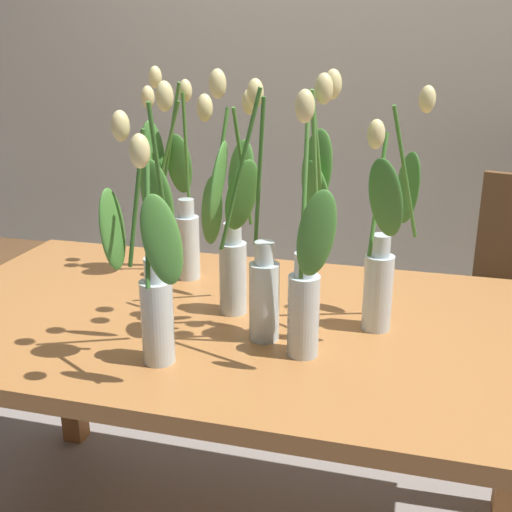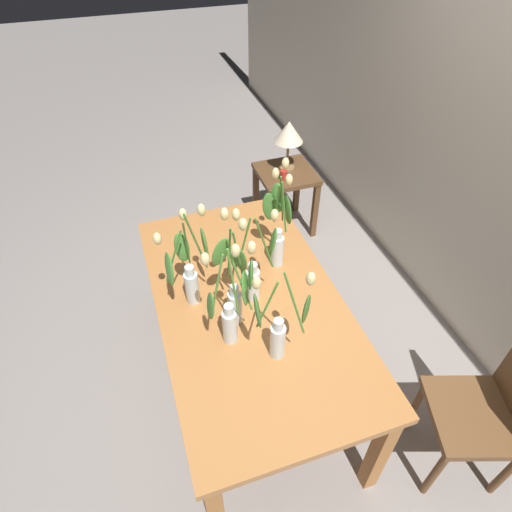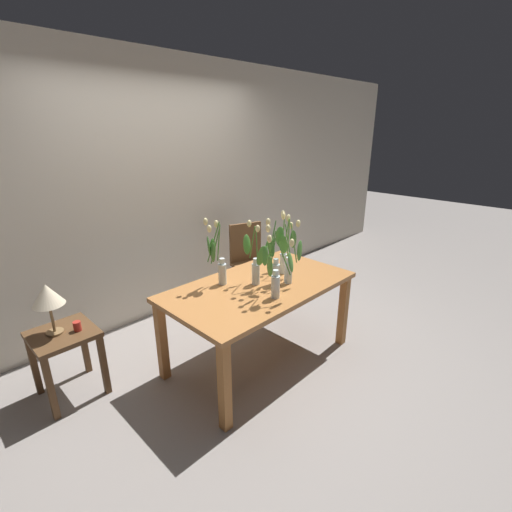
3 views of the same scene
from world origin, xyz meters
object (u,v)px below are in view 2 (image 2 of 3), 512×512
at_px(tulip_vase_4, 189,270).
at_px(tulip_vase_5, 253,271).
at_px(tulip_vase_0, 278,228).
at_px(tulip_vase_3, 232,308).
at_px(tulip_vase_2, 279,329).
at_px(dining_chair, 497,408).
at_px(table_lamp, 289,133).
at_px(tulip_vase_1, 234,288).
at_px(pillar_candle, 284,175).
at_px(side_table, 286,184).
at_px(dining_table, 249,313).

relative_size(tulip_vase_4, tulip_vase_5, 1.06).
bearing_deg(tulip_vase_0, tulip_vase_3, -40.36).
height_order(tulip_vase_2, tulip_vase_3, tulip_vase_3).
relative_size(dining_chair, table_lamp, 2.34).
bearing_deg(table_lamp, tulip_vase_1, -30.26).
distance_m(tulip_vase_2, tulip_vase_3, 0.22).
distance_m(table_lamp, pillar_candle, 0.31).
bearing_deg(tulip_vase_4, tulip_vase_1, 45.53).
bearing_deg(tulip_vase_2, tulip_vase_1, -157.33).
bearing_deg(side_table, tulip_vase_2, -22.93).
relative_size(tulip_vase_2, side_table, 1.00).
bearing_deg(dining_table, tulip_vase_1, -53.19).
xyz_separation_m(tulip_vase_3, tulip_vase_4, (-0.30, -0.12, -0.02)).
bearing_deg(pillar_candle, tulip_vase_5, -27.71).
xyz_separation_m(tulip_vase_5, pillar_candle, (-1.24, 0.65, -0.33)).
height_order(dining_table, table_lamp, table_lamp).
distance_m(tulip_vase_0, tulip_vase_3, 0.59).
bearing_deg(pillar_candle, table_lamp, 149.02).
bearing_deg(dining_table, pillar_candle, 151.60).
relative_size(dining_table, table_lamp, 4.02).
bearing_deg(side_table, pillar_candle, -32.75).
relative_size(tulip_vase_3, side_table, 1.07).
relative_size(tulip_vase_4, pillar_candle, 7.59).
bearing_deg(dining_chair, tulip_vase_0, -146.39).
bearing_deg(side_table, tulip_vase_1, -30.36).
bearing_deg(pillar_candle, dining_table, -28.40).
bearing_deg(tulip_vase_2, dining_table, -176.18).
height_order(tulip_vase_3, side_table, tulip_vase_3).
relative_size(tulip_vase_1, table_lamp, 1.48).
height_order(tulip_vase_0, table_lamp, tulip_vase_0).
bearing_deg(table_lamp, tulip_vase_5, -28.03).
bearing_deg(pillar_candle, dining_chair, 6.91).
bearing_deg(tulip_vase_4, pillar_candle, 140.92).
distance_m(tulip_vase_3, pillar_candle, 1.72).
relative_size(dining_table, dining_chair, 1.72).
relative_size(dining_table, tulip_vase_1, 2.71).
height_order(tulip_vase_1, tulip_vase_5, tulip_vase_1).
relative_size(tulip_vase_1, tulip_vase_5, 1.10).
height_order(tulip_vase_2, side_table, tulip_vase_2).
bearing_deg(tulip_vase_5, side_table, 151.92).
height_order(tulip_vase_2, tulip_vase_4, tulip_vase_4).
height_order(tulip_vase_0, tulip_vase_1, tulip_vase_1).
xyz_separation_m(dining_table, tulip_vase_5, (-0.02, 0.03, 0.27)).
bearing_deg(tulip_vase_0, dining_chair, 33.61).
distance_m(tulip_vase_2, tulip_vase_5, 0.37).
bearing_deg(tulip_vase_2, pillar_candle, 157.69).
bearing_deg(table_lamp, dining_chair, 4.41).
relative_size(tulip_vase_3, tulip_vase_5, 1.10).
relative_size(tulip_vase_2, tulip_vase_3, 0.93).
distance_m(tulip_vase_2, dining_chair, 1.09).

